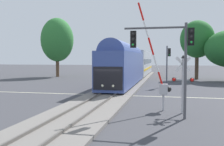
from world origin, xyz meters
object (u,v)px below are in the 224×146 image
(traffic_signal_far_side, at_px, (168,59))
(traffic_signal_near_right, at_px, (168,47))
(commuter_train, at_px, (135,63))
(crossing_gate_near, at_px, (161,78))
(oak_far_right, at_px, (197,39))
(crossing_signal_mast, at_px, (183,78))
(pine_left_background, at_px, (57,40))

(traffic_signal_far_side, bearing_deg, traffic_signal_near_right, -90.33)
(commuter_train, distance_m, crossing_gate_near, 25.78)
(crossing_gate_near, distance_m, oak_far_right, 28.32)
(oak_far_right, bearing_deg, crossing_signal_mast, -97.96)
(traffic_signal_far_side, relative_size, traffic_signal_near_right, 0.91)
(crossing_gate_near, relative_size, traffic_signal_near_right, 1.31)
(commuter_train, bearing_deg, traffic_signal_near_right, -79.06)
(traffic_signal_near_right, bearing_deg, oak_far_right, 80.67)
(crossing_gate_near, height_order, crossing_signal_mast, crossing_gate_near)
(commuter_train, relative_size, crossing_gate_near, 5.96)
(crossing_gate_near, xyz_separation_m, pine_left_background, (-20.13, 28.48, 4.83))
(crossing_signal_mast, distance_m, traffic_signal_far_side, 15.76)
(pine_left_background, bearing_deg, commuter_train, -11.71)
(commuter_train, height_order, crossing_gate_near, crossing_gate_near)
(commuter_train, xyz_separation_m, crossing_signal_mast, (6.26, -25.91, -0.51))
(commuter_train, height_order, oak_far_right, oak_far_right)
(crossing_signal_mast, height_order, pine_left_background, pine_left_background)
(crossing_gate_near, bearing_deg, commuter_train, 100.85)
(crossing_gate_near, relative_size, pine_left_background, 0.65)
(traffic_signal_far_side, height_order, traffic_signal_near_right, traffic_signal_near_right)
(crossing_gate_near, bearing_deg, traffic_signal_near_right, -78.00)
(crossing_gate_near, height_order, pine_left_background, pine_left_background)
(crossing_signal_mast, bearing_deg, oak_far_right, 82.04)
(crossing_gate_near, bearing_deg, crossing_signal_mast, -23.17)
(pine_left_background, xyz_separation_m, oak_far_right, (25.45, -1.03, -0.36))
(crossing_signal_mast, bearing_deg, crossing_gate_near, 156.83)
(traffic_signal_far_side, distance_m, traffic_signal_near_right, 17.28)
(crossing_signal_mast, bearing_deg, commuter_train, 103.57)
(crossing_signal_mast, bearing_deg, traffic_signal_far_side, 93.08)
(traffic_signal_near_right, xyz_separation_m, oak_far_right, (4.86, 29.62, 2.54))
(commuter_train, relative_size, oak_far_right, 4.40)
(crossing_signal_mast, relative_size, oak_far_right, 0.38)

